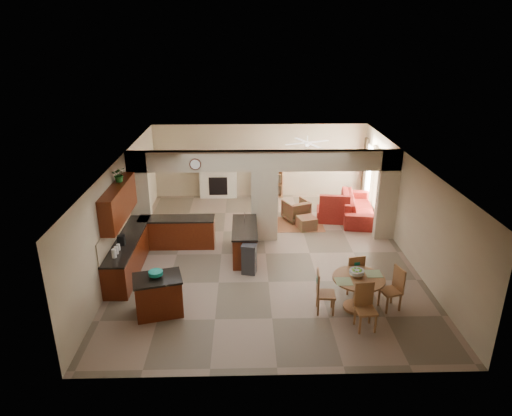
{
  "coord_description": "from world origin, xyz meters",
  "views": [
    {
      "loc": [
        -0.59,
        -11.81,
        6.01
      ],
      "look_at": [
        -0.27,
        0.3,
        1.3
      ],
      "focal_mm": 32.0,
      "sensor_mm": 36.0,
      "label": 1
    }
  ],
  "objects_px": {
    "kitchen_island": "(159,295)",
    "armchair": "(296,210)",
    "dining_table": "(358,288)",
    "sofa": "(358,206)"
  },
  "relations": [
    {
      "from": "kitchen_island",
      "to": "sofa",
      "type": "relative_size",
      "value": 0.46
    },
    {
      "from": "dining_table",
      "to": "armchair",
      "type": "xyz_separation_m",
      "value": [
        -0.83,
        5.34,
        -0.18
      ]
    },
    {
      "from": "kitchen_island",
      "to": "armchair",
      "type": "relative_size",
      "value": 1.56
    },
    {
      "from": "sofa",
      "to": "armchair",
      "type": "relative_size",
      "value": 3.39
    },
    {
      "from": "armchair",
      "to": "sofa",
      "type": "bearing_deg",
      "value": 161.34
    },
    {
      "from": "sofa",
      "to": "armchair",
      "type": "height_order",
      "value": "sofa"
    },
    {
      "from": "dining_table",
      "to": "sofa",
      "type": "xyz_separation_m",
      "value": [
        1.32,
        5.56,
        -0.15
      ]
    },
    {
      "from": "sofa",
      "to": "armchair",
      "type": "xyz_separation_m",
      "value": [
        -2.15,
        -0.22,
        -0.03
      ]
    },
    {
      "from": "dining_table",
      "to": "sofa",
      "type": "relative_size",
      "value": 0.45
    },
    {
      "from": "dining_table",
      "to": "armchair",
      "type": "relative_size",
      "value": 1.53
    }
  ]
}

